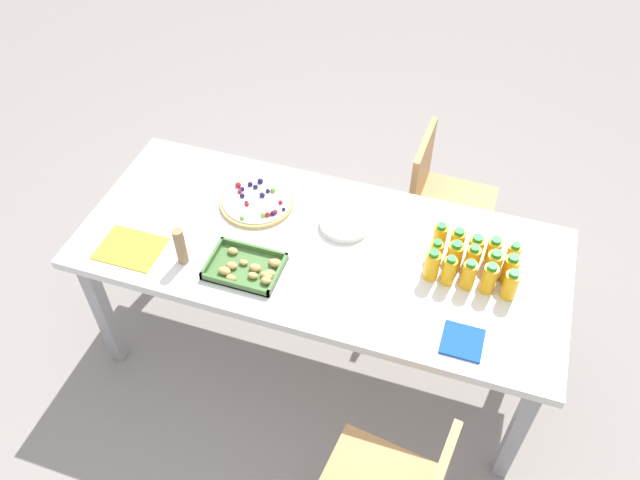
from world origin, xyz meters
TOP-DOWN VIEW (x-y plane):
  - ground_plane at (0.00, 0.00)m, footprint 12.00×12.00m
  - party_table at (0.00, 0.00)m, footprint 2.02×0.86m
  - chair_near_left at (-0.40, -0.74)m, footprint 0.41×0.41m
  - juice_bottle_0 at (-0.76, -0.12)m, footprint 0.05×0.05m
  - juice_bottle_1 at (-0.68, -0.13)m, footprint 0.06×0.06m
  - juice_bottle_2 at (-0.61, -0.12)m, footprint 0.06×0.06m
  - juice_bottle_3 at (-0.54, -0.13)m, footprint 0.06×0.06m
  - juice_bottle_4 at (-0.46, -0.13)m, footprint 0.05×0.05m
  - juice_bottle_5 at (-0.76, -0.05)m, footprint 0.06×0.06m
  - juice_bottle_6 at (-0.69, -0.05)m, footprint 0.06×0.06m
  - juice_bottle_7 at (-0.61, -0.05)m, footprint 0.06×0.06m
  - juice_bottle_8 at (-0.54, -0.05)m, footprint 0.06×0.06m
  - juice_bottle_9 at (-0.47, -0.05)m, footprint 0.05×0.05m
  - juice_bottle_10 at (-0.77, 0.02)m, footprint 0.06×0.06m
  - juice_bottle_11 at (-0.69, 0.02)m, footprint 0.06×0.06m
  - juice_bottle_12 at (-0.61, 0.02)m, footprint 0.06×0.06m
  - juice_bottle_13 at (-0.53, 0.03)m, footprint 0.05×0.05m
  - juice_bottle_14 at (-0.46, 0.02)m, footprint 0.06×0.06m
  - fruit_pizza at (0.34, -0.15)m, footprint 0.33×0.33m
  - snack_tray at (0.23, 0.22)m, footprint 0.29×0.21m
  - plate_stack at (-0.06, -0.14)m, footprint 0.21×0.21m
  - napkin_stack at (-0.64, 0.29)m, footprint 0.15×0.15m
  - cardboard_tube at (0.50, 0.25)m, footprint 0.04×0.04m
  - paper_folder at (0.74, 0.26)m, footprint 0.26×0.20m

SIDE VIEW (x-z plane):
  - ground_plane at x=0.00m, z-range 0.00..0.00m
  - chair_near_left at x=-0.40m, z-range 0.09..0.92m
  - party_table at x=0.00m, z-range 0.31..1.07m
  - paper_folder at x=0.74m, z-range 0.76..0.76m
  - napkin_stack at x=-0.64m, z-range 0.76..0.77m
  - fruit_pizza at x=0.34m, z-range 0.75..0.79m
  - snack_tray at x=0.23m, z-range 0.75..0.79m
  - plate_stack at x=-0.06m, z-range 0.76..0.79m
  - juice_bottle_2 at x=-0.61m, z-range 0.75..0.88m
  - juice_bottle_9 at x=-0.47m, z-range 0.75..0.89m
  - juice_bottle_1 at x=-0.68m, z-range 0.75..0.89m
  - juice_bottle_3 at x=-0.54m, z-range 0.75..0.89m
  - juice_bottle_0 at x=-0.76m, z-range 0.75..0.89m
  - juice_bottle_12 at x=-0.61m, z-range 0.75..0.89m
  - juice_bottle_10 at x=-0.77m, z-range 0.75..0.89m
  - juice_bottle_5 at x=-0.76m, z-range 0.75..0.89m
  - juice_bottle_13 at x=-0.53m, z-range 0.75..0.89m
  - juice_bottle_8 at x=-0.54m, z-range 0.75..0.90m
  - juice_bottle_7 at x=-0.61m, z-range 0.75..0.90m
  - juice_bottle_11 at x=-0.69m, z-range 0.75..0.90m
  - juice_bottle_14 at x=-0.46m, z-range 0.75..0.90m
  - juice_bottle_6 at x=-0.69m, z-range 0.75..0.90m
  - juice_bottle_4 at x=-0.46m, z-range 0.75..0.90m
  - cardboard_tube at x=0.50m, z-range 0.76..0.93m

